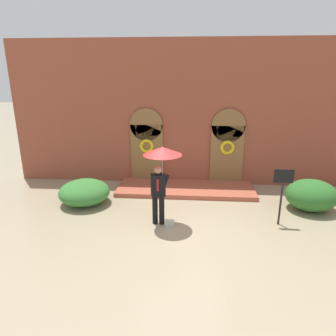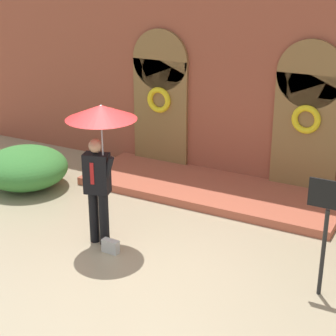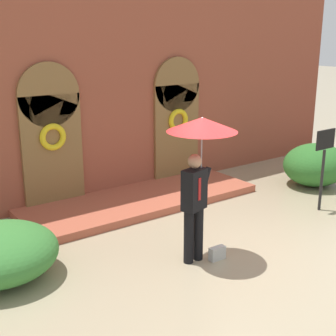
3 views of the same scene
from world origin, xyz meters
The scene contains 7 objects.
ground_plane centered at (0.00, 0.00, 0.00)m, with size 80.00×80.00×0.00m, color tan.
building_facade centered at (0.00, 4.15, 2.68)m, with size 14.00×2.30×5.60m.
person_with_umbrella centered at (-0.66, 0.31, 1.91)m, with size 1.10×1.10×2.36m.
handbag centered at (-0.41, 0.11, 0.11)m, with size 0.28×0.12×0.22m, color #B7B7B2.
sign_post centered at (2.83, 0.53, 1.16)m, with size 0.56×0.06×1.72m.
shrub_left centered at (-3.45, 1.58, 0.42)m, with size 1.73×1.69×0.83m, color #387A33.
shrub_right centered at (4.15, 1.68, 0.51)m, with size 1.65×1.45×1.02m, color #2D6B28.
Camera 1 is at (0.15, -7.76, 4.28)m, focal length 32.00 mm.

